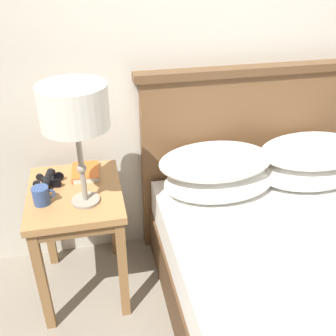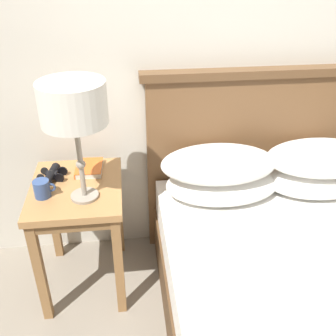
# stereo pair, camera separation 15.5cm
# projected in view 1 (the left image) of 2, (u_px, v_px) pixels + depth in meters

# --- Properties ---
(wall_back) EXTENTS (8.00, 0.06, 2.60)m
(wall_back) POSITION_uv_depth(u_px,v_px,m) (184.00, 28.00, 1.97)
(wall_back) COLOR beige
(wall_back) RESTS_ON ground_plane
(nightstand) EXTENTS (0.45, 0.53, 0.64)m
(nightstand) POSITION_uv_depth(u_px,v_px,m) (77.00, 207.00, 1.94)
(nightstand) COLOR #AD7A47
(nightstand) RESTS_ON ground_plane
(bed) EXTENTS (1.32, 1.86, 1.10)m
(bed) POSITION_uv_depth(u_px,v_px,m) (305.00, 283.00, 1.82)
(bed) COLOR #4E3520
(bed) RESTS_ON ground_plane
(table_lamp) EXTENTS (0.28, 0.28, 0.56)m
(table_lamp) POSITION_uv_depth(u_px,v_px,m) (74.00, 109.00, 1.59)
(table_lamp) COLOR gray
(table_lamp) RESTS_ON nightstand
(book_on_nightstand) EXTENTS (0.14, 0.18, 0.03)m
(book_on_nightstand) POSITION_uv_depth(u_px,v_px,m) (85.00, 172.00, 2.02)
(book_on_nightstand) COLOR silver
(book_on_nightstand) RESTS_ON nightstand
(binoculars_pair) EXTENTS (0.15, 0.16, 0.05)m
(binoculars_pair) POSITION_uv_depth(u_px,v_px,m) (48.00, 180.00, 1.93)
(binoculars_pair) COLOR black
(binoculars_pair) RESTS_ON nightstand
(coffee_mug) EXTENTS (0.10, 0.08, 0.08)m
(coffee_mug) POSITION_uv_depth(u_px,v_px,m) (41.00, 195.00, 1.78)
(coffee_mug) COLOR #334C84
(coffee_mug) RESTS_ON nightstand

